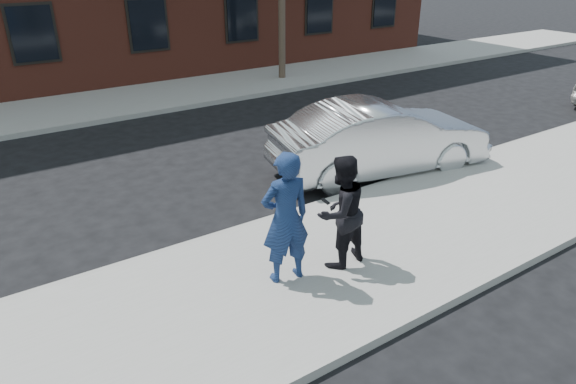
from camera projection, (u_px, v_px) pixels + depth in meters
ground at (405, 230)px, 9.38m from camera, size 100.00×100.00×0.00m
near_sidewalk at (415, 232)px, 9.16m from camera, size 50.00×3.50×0.15m
near_curb at (350, 195)px, 10.51m from camera, size 50.00×0.10×0.15m
far_sidewalk at (170, 94)px, 17.80m from camera, size 50.00×3.50×0.15m
far_curb at (191, 106)px, 16.44m from camera, size 50.00×0.10×0.15m
silver_sedan at (380, 138)px, 11.48m from camera, size 5.19×2.66×1.63m
man_hoodie at (286, 218)px, 7.32m from camera, size 0.80×0.59×2.03m
man_peacoat at (341, 212)px, 7.74m from camera, size 0.94×0.77×1.80m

